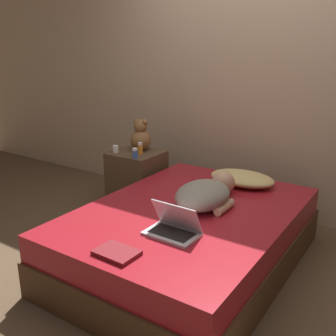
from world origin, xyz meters
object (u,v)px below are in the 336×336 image
person_lying (207,193)px  book (117,253)px  bottle_blue (135,153)px  pillow (242,178)px  bottle_white (115,149)px  bottle_orange (140,148)px  laptop (174,227)px  teddy_bear (141,137)px

person_lying → book: (-0.07, -0.88, -0.08)m
bottle_blue → book: bottle_blue is taller
pillow → bottle_white: 1.22m
pillow → bottle_blue: 0.96m
bottle_orange → book: bearing=-57.2°
pillow → bottle_blue: bottle_blue is taller
bottle_blue → laptop: bearing=-41.4°
bottle_blue → pillow: bearing=13.4°
person_lying → bottle_orange: size_ratio=6.00×
teddy_bear → bottle_blue: bearing=-63.2°
person_lying → teddy_bear: (-1.02, 0.58, 0.17)m
person_lying → laptop: (0.05, -0.51, -0.04)m
pillow → bottle_orange: (-0.98, -0.08, 0.13)m
bottle_orange → bottle_blue: (0.05, -0.14, -0.01)m
book → person_lying: bearing=85.2°
laptop → bottle_orange: bottle_orange is taller
pillow → person_lying: (-0.03, -0.55, 0.04)m
person_lying → bottle_blue: (-0.90, 0.33, 0.08)m
laptop → teddy_bear: 1.54m
pillow → bottle_blue: size_ratio=5.90×
person_lying → book: person_lying is taller
bottle_white → bottle_orange: 0.25m
bottle_white → bottle_orange: bearing=19.4°
pillow → bottle_orange: size_ratio=4.99×
bottle_orange → person_lying: bearing=-26.4°
person_lying → bottle_orange: bearing=153.9°
teddy_bear → bottle_blue: teddy_bear is taller
book → bottle_blue: bearing=124.2°
bottle_blue → bottle_orange: bearing=109.1°
person_lying → laptop: 0.51m
pillow → laptop: (0.02, -1.06, -0.01)m
laptop → bottle_blue: bearing=139.9°
person_lying → teddy_bear: 1.19m
laptop → teddy_bear: teddy_bear is taller
teddy_bear → bottle_white: teddy_bear is taller
bottle_orange → bottle_blue: bearing=-70.9°
laptop → teddy_bear: (-1.07, 1.09, 0.21)m
person_lying → bottle_orange: (-0.95, 0.47, 0.09)m
person_lying → bottle_white: 1.24m
pillow → bottle_white: bearing=-172.4°
pillow → laptop: laptop is taller
bottle_orange → bottle_blue: size_ratio=1.18×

